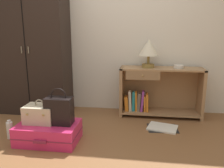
{
  "coord_description": "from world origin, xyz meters",
  "views": [
    {
      "loc": [
        0.51,
        -1.98,
        1.22
      ],
      "look_at": [
        0.13,
        0.81,
        0.55
      ],
      "focal_mm": 37.16,
      "sensor_mm": 36.0,
      "label": 1
    }
  ],
  "objects_px": {
    "train_case": "(40,114)",
    "wardrobe": "(33,48)",
    "handbag": "(59,110)",
    "bottle": "(10,130)",
    "open_book_on_floor": "(162,128)",
    "bookshelf": "(156,92)",
    "bowl": "(178,67)",
    "suitcase_large": "(49,132)",
    "table_lamp": "(149,49)"
  },
  "relations": [
    {
      "from": "suitcase_large",
      "to": "train_case",
      "type": "bearing_deg",
      "value": 162.33
    },
    {
      "from": "wardrobe",
      "to": "open_book_on_floor",
      "type": "relative_size",
      "value": 4.6
    },
    {
      "from": "bowl",
      "to": "open_book_on_floor",
      "type": "bearing_deg",
      "value": -115.05
    },
    {
      "from": "bookshelf",
      "to": "bottle",
      "type": "xyz_separation_m",
      "value": [
        -1.68,
        -0.98,
        -0.25
      ]
    },
    {
      "from": "handbag",
      "to": "train_case",
      "type": "bearing_deg",
      "value": 177.03
    },
    {
      "from": "table_lamp",
      "to": "train_case",
      "type": "relative_size",
      "value": 1.2
    },
    {
      "from": "train_case",
      "to": "table_lamp",
      "type": "bearing_deg",
      "value": 39.1
    },
    {
      "from": "wardrobe",
      "to": "bowl",
      "type": "bearing_deg",
      "value": 1.21
    },
    {
      "from": "handbag",
      "to": "bowl",
      "type": "bearing_deg",
      "value": 35.24
    },
    {
      "from": "wardrobe",
      "to": "bottle",
      "type": "xyz_separation_m",
      "value": [
        0.1,
        -0.92,
        -0.84
      ]
    },
    {
      "from": "table_lamp",
      "to": "handbag",
      "type": "xyz_separation_m",
      "value": [
        -0.95,
        -0.97,
        -0.59
      ]
    },
    {
      "from": "bookshelf",
      "to": "bowl",
      "type": "relative_size",
      "value": 8.6
    },
    {
      "from": "table_lamp",
      "to": "train_case",
      "type": "xyz_separation_m",
      "value": [
        -1.18,
        -0.96,
        -0.64
      ]
    },
    {
      "from": "wardrobe",
      "to": "train_case",
      "type": "relative_size",
      "value": 5.8
    },
    {
      "from": "wardrobe",
      "to": "bookshelf",
      "type": "height_order",
      "value": "wardrobe"
    },
    {
      "from": "table_lamp",
      "to": "suitcase_large",
      "type": "height_order",
      "value": "table_lamp"
    },
    {
      "from": "table_lamp",
      "to": "open_book_on_floor",
      "type": "distance_m",
      "value": 1.07
    },
    {
      "from": "wardrobe",
      "to": "train_case",
      "type": "distance_m",
      "value": 1.21
    },
    {
      "from": "wardrobe",
      "to": "bookshelf",
      "type": "relative_size",
      "value": 1.65
    },
    {
      "from": "bookshelf",
      "to": "train_case",
      "type": "bearing_deg",
      "value": -143.47
    },
    {
      "from": "handbag",
      "to": "open_book_on_floor",
      "type": "relative_size",
      "value": 0.97
    },
    {
      "from": "suitcase_large",
      "to": "open_book_on_floor",
      "type": "xyz_separation_m",
      "value": [
        1.28,
        0.52,
        -0.1
      ]
    },
    {
      "from": "table_lamp",
      "to": "bowl",
      "type": "bearing_deg",
      "value": -0.71
    },
    {
      "from": "train_case",
      "to": "wardrobe",
      "type": "bearing_deg",
      "value": 117.65
    },
    {
      "from": "bowl",
      "to": "suitcase_large",
      "type": "height_order",
      "value": "bowl"
    },
    {
      "from": "train_case",
      "to": "bookshelf",
      "type": "bearing_deg",
      "value": 36.53
    },
    {
      "from": "table_lamp",
      "to": "suitcase_large",
      "type": "distance_m",
      "value": 1.69
    },
    {
      "from": "table_lamp",
      "to": "bottle",
      "type": "distance_m",
      "value": 2.02
    },
    {
      "from": "bookshelf",
      "to": "bowl",
      "type": "bearing_deg",
      "value": -3.74
    },
    {
      "from": "table_lamp",
      "to": "suitcase_large",
      "type": "relative_size",
      "value": 0.58
    },
    {
      "from": "train_case",
      "to": "handbag",
      "type": "bearing_deg",
      "value": -2.97
    },
    {
      "from": "wardrobe",
      "to": "bowl",
      "type": "relative_size",
      "value": 14.21
    },
    {
      "from": "train_case",
      "to": "open_book_on_floor",
      "type": "relative_size",
      "value": 0.79
    },
    {
      "from": "suitcase_large",
      "to": "bowl",
      "type": "bearing_deg",
      "value": 33.33
    },
    {
      "from": "bookshelf",
      "to": "table_lamp",
      "type": "height_order",
      "value": "table_lamp"
    },
    {
      "from": "handbag",
      "to": "open_book_on_floor",
      "type": "height_order",
      "value": "handbag"
    },
    {
      "from": "bottle",
      "to": "open_book_on_floor",
      "type": "bearing_deg",
      "value": 16.18
    },
    {
      "from": "bookshelf",
      "to": "handbag",
      "type": "bearing_deg",
      "value": -137.84
    },
    {
      "from": "wardrobe",
      "to": "open_book_on_floor",
      "type": "bearing_deg",
      "value": -12.65
    },
    {
      "from": "handbag",
      "to": "bottle",
      "type": "distance_m",
      "value": 0.65
    },
    {
      "from": "bookshelf",
      "to": "table_lamp",
      "type": "bearing_deg",
      "value": -174.31
    },
    {
      "from": "wardrobe",
      "to": "train_case",
      "type": "xyz_separation_m",
      "value": [
        0.48,
        -0.91,
        -0.63
      ]
    },
    {
      "from": "table_lamp",
      "to": "handbag",
      "type": "height_order",
      "value": "table_lamp"
    },
    {
      "from": "open_book_on_floor",
      "to": "table_lamp",
      "type": "bearing_deg",
      "value": 113.01
    },
    {
      "from": "suitcase_large",
      "to": "open_book_on_floor",
      "type": "bearing_deg",
      "value": 22.25
    },
    {
      "from": "wardrobe",
      "to": "bookshelf",
      "type": "bearing_deg",
      "value": 1.99
    },
    {
      "from": "bottle",
      "to": "open_book_on_floor",
      "type": "relative_size",
      "value": 0.53
    },
    {
      "from": "table_lamp",
      "to": "bottle",
      "type": "bearing_deg",
      "value": -147.94
    },
    {
      "from": "train_case",
      "to": "handbag",
      "type": "xyz_separation_m",
      "value": [
        0.23,
        -0.01,
        0.05
      ]
    },
    {
      "from": "wardrobe",
      "to": "bottle",
      "type": "height_order",
      "value": "wardrobe"
    }
  ]
}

